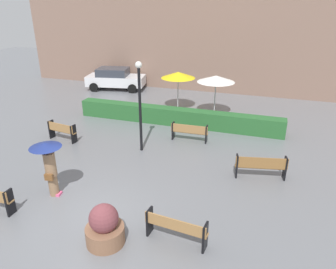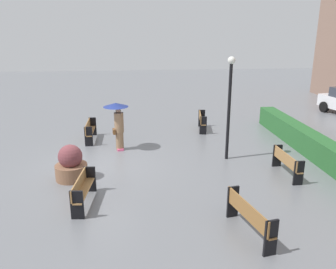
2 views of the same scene
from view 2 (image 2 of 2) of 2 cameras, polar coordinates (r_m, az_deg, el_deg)
The scene contains 10 objects.
ground_plane at distance 13.15m, azimuth -11.26°, elevation -5.16°, with size 60.00×60.00×0.00m, color slate.
bench_near_right at distance 10.38m, azimuth -13.87°, elevation -8.60°, with size 1.79×0.52×0.83m.
bench_back_row at distance 12.66m, azimuth 18.91°, elevation -4.26°, with size 1.74×0.38×0.84m.
bench_near_left at distance 16.05m, azimuth -12.74°, elevation 0.82°, with size 1.73×0.35×0.87m.
bench_far_right at distance 8.92m, azimuth 13.15°, elevation -12.80°, with size 1.90×0.70×0.90m.
bench_far_left at distance 17.31m, azimuth 5.57°, elevation 2.38°, with size 1.54×0.54×0.89m.
pedestrian_with_umbrella at distance 14.38m, azimuth -8.28°, elevation 2.54°, with size 1.03×1.03×2.01m.
planter_pot at distance 12.14m, azimuth -15.67°, elevation -4.80°, with size 1.07×1.07×1.21m.
lamp_post at distance 13.17m, azimuth 10.09°, elevation 5.92°, with size 0.28×0.28×3.94m.
hedge_strip at distance 14.51m, azimuth 23.68°, elevation -2.29°, with size 11.07×0.70×0.90m, color #28602D.
Camera 2 is at (12.12, 1.33, 4.93)m, focal length 37.05 mm.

